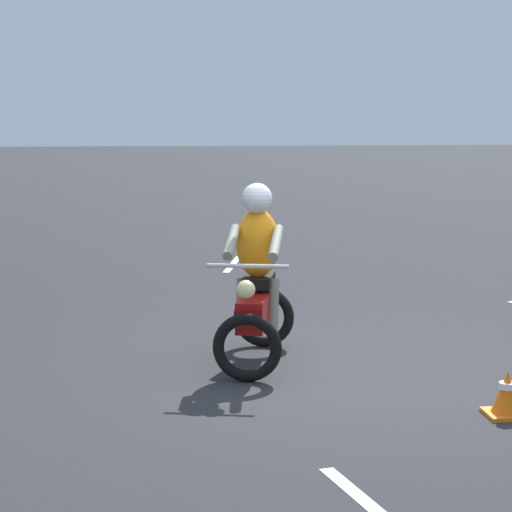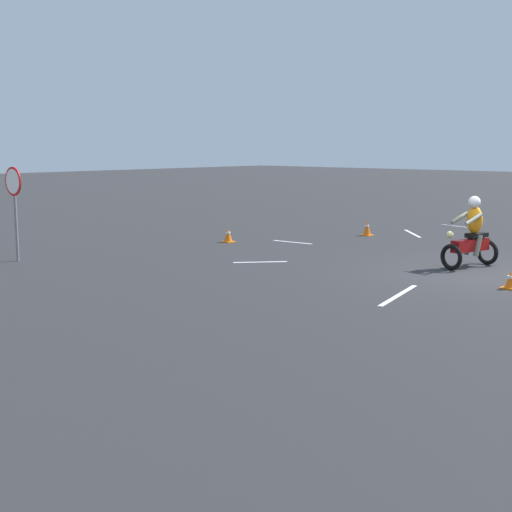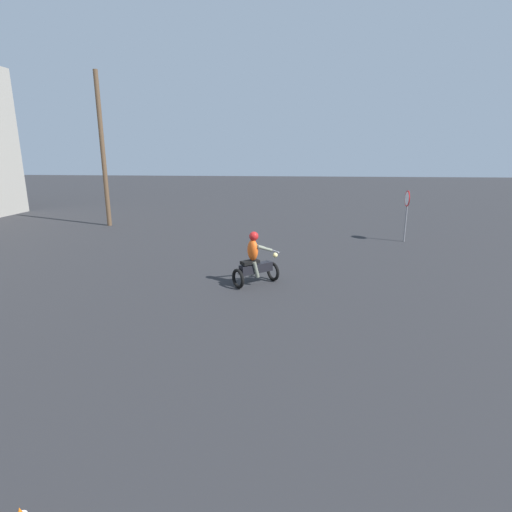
# 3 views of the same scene
# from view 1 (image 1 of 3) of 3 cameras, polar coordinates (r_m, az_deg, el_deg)

# --- Properties ---
(ground_plane) EXTENTS (120.00, 120.00, 0.00)m
(ground_plane) POSITION_cam_1_polar(r_m,az_deg,el_deg) (8.97, 4.45, -6.64)
(ground_plane) COLOR #28282B
(motorcycle_rider_foreground) EXTENTS (0.93, 1.56, 1.66)m
(motorcycle_rider_foreground) POSITION_cam_1_polar(r_m,az_deg,el_deg) (9.15, 0.03, -1.67)
(motorcycle_rider_foreground) COLOR black
(motorcycle_rider_foreground) RESTS_ON ground
(traffic_cone_far_right) EXTENTS (0.32, 0.32, 0.35)m
(traffic_cone_far_right) POSITION_cam_1_polar(r_m,az_deg,el_deg) (7.89, 14.16, -7.69)
(traffic_cone_far_right) COLOR orange
(traffic_cone_far_right) RESTS_ON ground
(lane_stripe_s) EXTENTS (0.44, 1.65, 0.01)m
(lane_stripe_s) POSITION_cam_1_polar(r_m,az_deg,el_deg) (15.21, -1.32, -0.45)
(lane_stripe_s) COLOR silver
(lane_stripe_s) RESTS_ON ground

